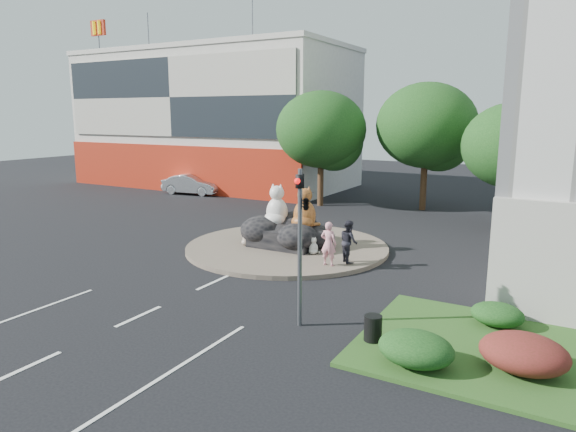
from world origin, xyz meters
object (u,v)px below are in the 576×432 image
at_px(cat_white, 277,205).
at_px(litter_bin, 373,328).
at_px(pedestrian_dark, 349,241).
at_px(kitten_white, 314,245).
at_px(cat_tabby, 305,208).
at_px(pedestrian_pink, 329,244).
at_px(kitten_calico, 247,236).
at_px(parked_car, 192,184).

height_order(cat_white, litter_bin, cat_white).
bearing_deg(pedestrian_dark, kitten_white, 32.37).
distance_m(cat_tabby, pedestrian_pink, 3.40).
bearing_deg(pedestrian_dark, cat_white, 28.14).
relative_size(kitten_calico, pedestrian_pink, 0.49).
height_order(cat_tabby, pedestrian_pink, cat_tabby).
bearing_deg(parked_car, kitten_white, -133.18).
relative_size(kitten_calico, parked_car, 0.19).
height_order(pedestrian_pink, litter_bin, pedestrian_pink).
xyz_separation_m(parked_car, litter_bin, (23.21, -19.70, -0.33)).
distance_m(pedestrian_dark, parked_car, 23.35).
bearing_deg(litter_bin, cat_tabby, 128.56).
bearing_deg(parked_car, cat_white, -135.30).
xyz_separation_m(cat_white, cat_tabby, (1.55, 0.02, -0.01)).
relative_size(kitten_white, pedestrian_dark, 0.44).
height_order(kitten_calico, kitten_white, kitten_calico).
bearing_deg(cat_tabby, kitten_white, -50.82).
xyz_separation_m(cat_white, kitten_calico, (-1.11, -1.06, -1.50)).
relative_size(cat_tabby, pedestrian_pink, 1.11).
relative_size(cat_white, parked_car, 0.43).
xyz_separation_m(pedestrian_dark, litter_bin, (3.68, -6.90, -0.64)).
xyz_separation_m(kitten_calico, litter_bin, (9.25, -7.18, -0.17)).
height_order(cat_tabby, kitten_white, cat_tabby).
bearing_deg(kitten_white, litter_bin, -101.37).
bearing_deg(cat_tabby, pedestrian_dark, -32.15).
relative_size(kitten_white, parked_car, 0.16).
bearing_deg(kitten_calico, pedestrian_pink, -1.65).
bearing_deg(kitten_calico, cat_tabby, 33.53).
bearing_deg(kitten_calico, kitten_white, 13.86).
distance_m(kitten_white, parked_car, 21.51).
xyz_separation_m(cat_white, parked_car, (-15.08, 11.46, -1.34)).
height_order(kitten_calico, litter_bin, kitten_calico).
distance_m(kitten_white, pedestrian_pink, 1.99).
bearing_deg(kitten_white, cat_white, 111.26).
distance_m(cat_tabby, parked_car, 20.23).
xyz_separation_m(kitten_white, pedestrian_pink, (1.38, -1.32, 0.55)).
bearing_deg(kitten_calico, pedestrian_dark, 8.64).
height_order(cat_tabby, pedestrian_dark, cat_tabby).
xyz_separation_m(cat_tabby, parked_car, (-16.63, 11.44, -1.34)).
bearing_deg(cat_white, litter_bin, -47.53).
relative_size(kitten_white, litter_bin, 1.08).
height_order(kitten_white, pedestrian_pink, pedestrian_pink).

